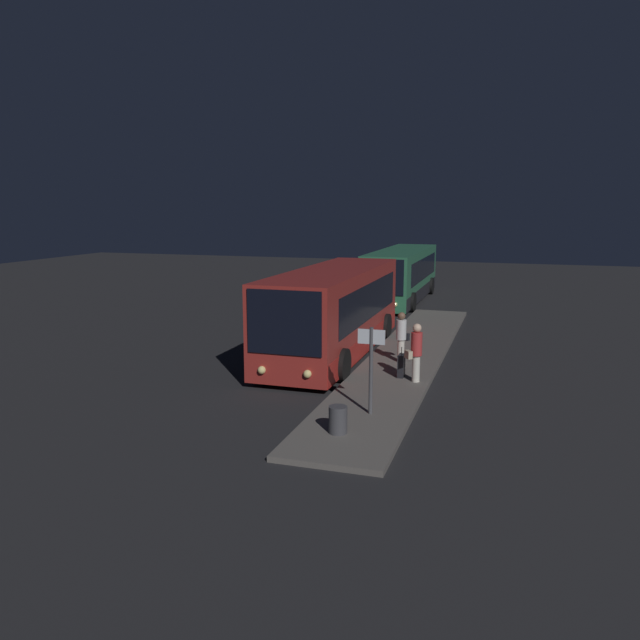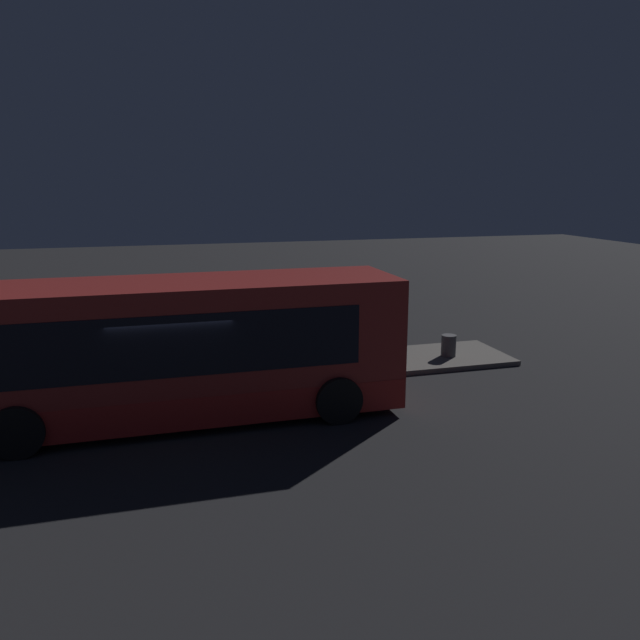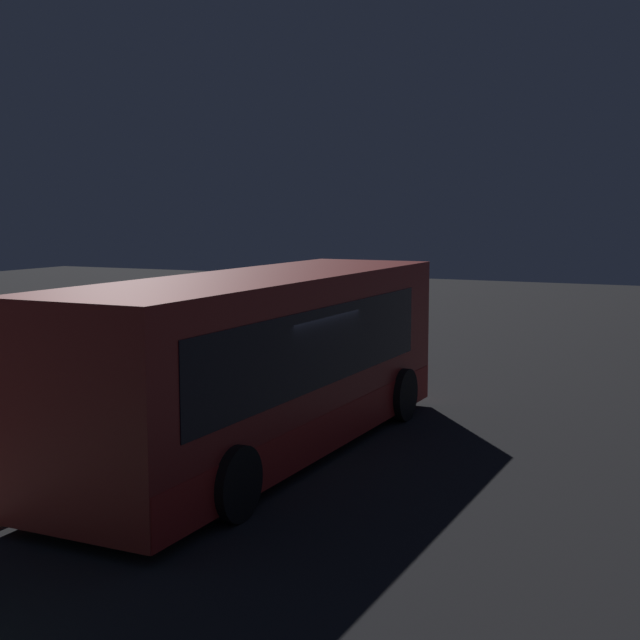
# 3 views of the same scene
# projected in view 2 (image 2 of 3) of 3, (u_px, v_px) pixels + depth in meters

# --- Properties ---
(ground) EXTENTS (80.00, 80.00, 0.00)m
(ground) POSITION_uv_depth(u_px,v_px,m) (173.00, 421.00, 14.04)
(ground) COLOR #232326
(platform) EXTENTS (20.00, 2.53, 0.14)m
(platform) POSITION_uv_depth(u_px,v_px,m) (168.00, 380.00, 16.72)
(platform) COLOR #605B56
(platform) RESTS_ON ground
(bus_lead) EXTENTS (10.23, 2.89, 3.14)m
(bus_lead) POSITION_uv_depth(u_px,v_px,m) (173.00, 352.00, 13.88)
(bus_lead) COLOR maroon
(bus_lead) RESTS_ON ground
(passenger_boarding) EXTENTS (0.58, 0.47, 1.73)m
(passenger_boarding) POSITION_uv_depth(u_px,v_px,m) (206.00, 340.00, 16.75)
(passenger_boarding) COLOR silver
(passenger_boarding) RESTS_ON platform
(passenger_waiting) EXTENTS (0.56, 0.59, 1.79)m
(passenger_waiting) POSITION_uv_depth(u_px,v_px,m) (281.00, 327.00, 18.15)
(passenger_waiting) COLOR silver
(passenger_waiting) RESTS_ON platform
(suitcase) EXTENTS (0.41, 0.18, 0.96)m
(suitcase) POSITION_uv_depth(u_px,v_px,m) (272.00, 353.00, 17.71)
(suitcase) COLOR black
(suitcase) RESTS_ON platform
(sign_post) EXTENTS (0.10, 0.70, 2.26)m
(sign_post) POSITION_uv_depth(u_px,v_px,m) (395.00, 310.00, 18.35)
(sign_post) COLOR #4C4C51
(sign_post) RESTS_ON platform
(trash_bin) EXTENTS (0.44, 0.44, 0.65)m
(trash_bin) POSITION_uv_depth(u_px,v_px,m) (449.00, 346.00, 18.62)
(trash_bin) COLOR #3F3F44
(trash_bin) RESTS_ON platform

